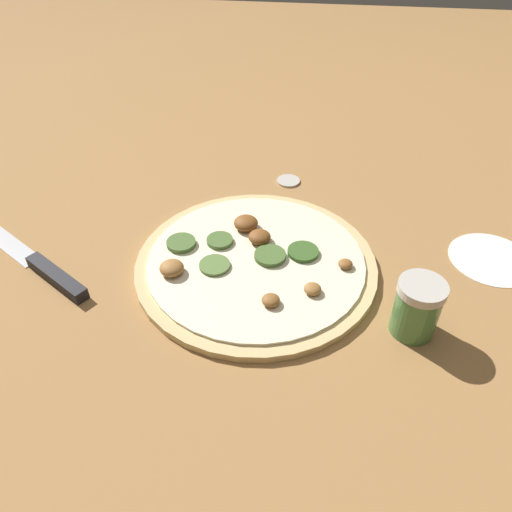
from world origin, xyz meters
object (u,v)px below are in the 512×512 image
pizza (255,262)px  knife (45,269)px  spice_jar (417,308)px  loose_cap (288,180)px

pizza → knife: bearing=-169.9°
spice_jar → knife: bearing=175.3°
pizza → loose_cap: 0.24m
pizza → knife: size_ratio=1.39×
loose_cap → pizza: bearing=-97.2°
loose_cap → knife: bearing=-138.4°
pizza → spice_jar: bearing=-23.9°
knife → spice_jar: 0.52m
knife → spice_jar: spice_jar is taller
pizza → knife: 0.30m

